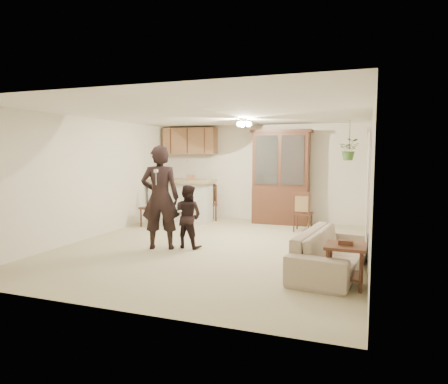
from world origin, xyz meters
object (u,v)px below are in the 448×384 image
(china_hutch, at_px, (281,178))
(chair_hutch_right, at_px, (303,220))
(sofa, at_px, (332,248))
(adult, at_px, (160,201))
(chair_hutch_left, at_px, (208,210))
(child, at_px, (187,212))
(chair_bar, at_px, (152,215))
(side_table, at_px, (345,265))

(china_hutch, bearing_deg, chair_hutch_right, -51.69)
(china_hutch, bearing_deg, sofa, -68.74)
(adult, relative_size, chair_hutch_left, 1.89)
(adult, xyz_separation_m, child, (0.43, 0.25, -0.22))
(chair_bar, xyz_separation_m, chair_hutch_right, (3.50, 0.68, -0.03))
(sofa, xyz_separation_m, adult, (-3.12, 0.41, 0.53))
(child, bearing_deg, chair_hutch_left, -69.67)
(side_table, distance_m, chair_hutch_right, 3.77)
(chair_hutch_right, bearing_deg, adult, 52.36)
(chair_hutch_left, bearing_deg, adult, -26.99)
(china_hutch, height_order, chair_hutch_right, china_hutch)
(chair_bar, xyz_separation_m, chair_hutch_left, (0.92, 1.31, -0.02))
(china_hutch, xyz_separation_m, side_table, (1.79, -4.43, -0.86))
(adult, xyz_separation_m, side_table, (3.34, -1.03, -0.61))
(chair_hutch_right, bearing_deg, chair_bar, 14.29)
(child, relative_size, side_table, 2.14)
(china_hutch, bearing_deg, chair_bar, -153.04)
(child, height_order, china_hutch, china_hutch)
(adult, distance_m, chair_bar, 2.36)
(adult, bearing_deg, chair_bar, -76.73)
(adult, distance_m, chair_hutch_right, 3.46)
(adult, xyz_separation_m, chair_bar, (-1.27, 1.89, -0.61))
(adult, bearing_deg, sofa, 151.96)
(china_hutch, bearing_deg, child, -110.72)
(side_table, relative_size, chair_hutch_left, 0.66)
(chair_hutch_right, bearing_deg, chair_hutch_left, -10.41)
(sofa, bearing_deg, chair_hutch_right, 24.19)
(chair_hutch_left, bearing_deg, chair_hutch_right, 43.04)
(chair_hutch_left, bearing_deg, child, -18.37)
(side_table, bearing_deg, china_hutch, 112.01)
(china_hutch, height_order, side_table, china_hutch)
(sofa, distance_m, china_hutch, 4.19)
(sofa, distance_m, side_table, 0.67)
(adult, relative_size, china_hutch, 0.77)
(sofa, xyz_separation_m, child, (-2.69, 0.66, 0.31))
(chair_hutch_left, distance_m, chair_hutch_right, 2.66)
(china_hutch, distance_m, chair_hutch_left, 2.11)
(adult, relative_size, chair_bar, 1.75)
(child, bearing_deg, chair_hutch_right, -122.38)
(child, distance_m, china_hutch, 3.37)
(chair_bar, height_order, chair_hutch_left, chair_bar)
(sofa, xyz_separation_m, side_table, (0.22, -0.63, -0.07))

